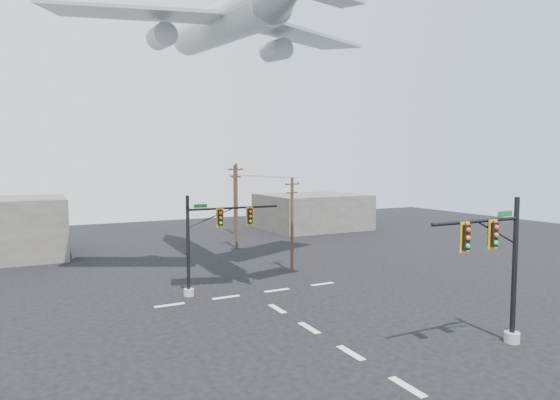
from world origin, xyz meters
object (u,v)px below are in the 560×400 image
signal_mast_near (500,269)px  utility_pole_a (292,223)px  signal_mast_far (209,241)px  airliner (221,26)px  utility_pole_c (235,198)px  utility_pole_b (236,204)px

signal_mast_near → utility_pole_a: (-1.18, 19.58, 0.23)m
signal_mast_far → airliner: size_ratio=0.26×
utility_pole_c → airliner: bearing=-112.4°
signal_mast_far → utility_pole_c: utility_pole_c is taller
utility_pole_c → airliner: airliner is taller
signal_mast_far → utility_pole_a: (8.60, 3.29, 0.41)m
utility_pole_c → airliner: size_ratio=0.33×
utility_pole_b → airliner: bearing=-140.2°
utility_pole_b → utility_pole_a: bearing=-113.0°
utility_pole_a → airliner: size_ratio=0.29×
utility_pole_a → signal_mast_near: bearing=-102.8°
utility_pole_a → utility_pole_c: bearing=64.0°
utility_pole_a → airliner: airliner is taller
utility_pole_a → utility_pole_b: (-0.02, 12.70, 0.66)m
utility_pole_b → utility_pole_c: bearing=46.1°
airliner → utility_pole_a: bearing=-101.0°
signal_mast_near → utility_pole_b: (-1.20, 32.28, 0.90)m
signal_mast_far → utility_pole_c: bearing=64.6°
signal_mast_near → signal_mast_far: signal_mast_near is taller
signal_mast_far → airliner: (2.71, 4.52, 16.60)m
signal_mast_far → utility_pole_c: size_ratio=0.79×
signal_mast_near → utility_pole_c: bearing=86.3°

